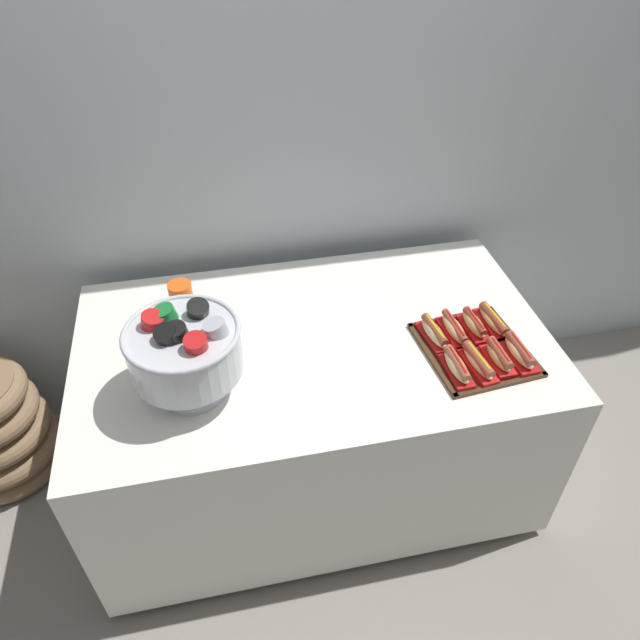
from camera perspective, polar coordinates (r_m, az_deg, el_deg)
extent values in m
plane|color=gray|center=(2.59, -0.51, -14.23)|extent=(10.00, 10.00, 0.00)
cube|color=#B2BCC1|center=(2.24, -3.89, 19.03)|extent=(6.00, 0.10, 2.60)
cube|color=white|center=(2.28, -0.56, -8.46)|extent=(1.62, 0.95, 0.71)
cylinder|color=black|center=(2.41, -16.47, -23.01)|extent=(0.05, 0.05, 0.04)
cylinder|color=black|center=(2.57, 17.32, -17.16)|extent=(0.05, 0.05, 0.04)
cylinder|color=black|center=(2.81, -16.24, -9.97)|extent=(0.05, 0.05, 0.04)
cylinder|color=black|center=(2.95, 11.49, -5.90)|extent=(0.05, 0.05, 0.04)
torus|color=#896B4C|center=(2.88, -27.68, -11.78)|extent=(0.43, 0.43, 0.09)
torus|color=#896B4C|center=(2.80, -28.31, -10.48)|extent=(0.46, 0.46, 0.09)
cube|color=#472B19|center=(2.04, 14.66, -2.80)|extent=(0.36, 0.39, 0.01)
cube|color=#472B19|center=(1.94, 17.08, -5.95)|extent=(0.33, 0.05, 0.01)
cube|color=#472B19|center=(2.15, 12.55, 0.32)|extent=(0.33, 0.05, 0.01)
cube|color=#472B19|center=(1.97, 10.72, -3.61)|extent=(0.05, 0.36, 0.01)
cube|color=#472B19|center=(2.11, 18.39, -1.76)|extent=(0.05, 0.36, 0.01)
cube|color=#B21414|center=(1.94, 12.97, -4.81)|extent=(0.07, 0.17, 0.02)
ellipsoid|color=#E0BC7F|center=(1.92, 13.06, -4.34)|extent=(0.06, 0.16, 0.04)
cylinder|color=#A8563D|center=(1.91, 13.12, -4.08)|extent=(0.04, 0.15, 0.03)
cylinder|color=red|center=(1.90, 13.18, -3.78)|extent=(0.01, 0.12, 0.01)
cube|color=red|center=(1.97, 14.90, -4.32)|extent=(0.08, 0.18, 0.02)
ellipsoid|color=beige|center=(1.96, 14.99, -3.91)|extent=(0.07, 0.17, 0.04)
cylinder|color=#9E4C38|center=(1.95, 15.04, -3.69)|extent=(0.05, 0.16, 0.03)
cylinder|color=yellow|center=(1.94, 15.12, -3.37)|extent=(0.02, 0.13, 0.01)
cube|color=red|center=(2.00, 16.76, -3.84)|extent=(0.07, 0.15, 0.02)
ellipsoid|color=tan|center=(1.99, 16.89, -3.35)|extent=(0.05, 0.14, 0.04)
cylinder|color=#9E4C38|center=(1.98, 16.96, -3.07)|extent=(0.04, 0.13, 0.03)
cylinder|color=red|center=(1.97, 17.04, -2.76)|extent=(0.01, 0.11, 0.01)
cube|color=#B21414|center=(2.04, 18.55, -3.37)|extent=(0.08, 0.18, 0.02)
ellipsoid|color=#E0BC7F|center=(2.03, 18.69, -2.90)|extent=(0.06, 0.16, 0.04)
cylinder|color=#9E4C38|center=(2.02, 18.76, -2.64)|extent=(0.04, 0.15, 0.03)
cylinder|color=red|center=(2.01, 18.85, -2.33)|extent=(0.01, 0.13, 0.01)
cube|color=red|center=(2.04, 10.89, -1.69)|extent=(0.08, 0.18, 0.02)
ellipsoid|color=beige|center=(2.02, 10.97, -1.19)|extent=(0.07, 0.16, 0.04)
cylinder|color=brown|center=(2.01, 11.02, -0.90)|extent=(0.05, 0.15, 0.03)
cylinder|color=yellow|center=(2.01, 11.06, -0.63)|extent=(0.02, 0.13, 0.01)
cube|color=#B21414|center=(2.07, 12.75, -1.27)|extent=(0.07, 0.17, 0.02)
ellipsoid|color=#E0BC7F|center=(2.06, 12.84, -0.81)|extent=(0.06, 0.16, 0.04)
cylinder|color=#9E4C38|center=(2.05, 12.89, -0.55)|extent=(0.04, 0.16, 0.03)
cylinder|color=red|center=(2.04, 12.94, -0.30)|extent=(0.02, 0.14, 0.01)
cube|color=#B21414|center=(2.10, 14.56, -0.87)|extent=(0.07, 0.16, 0.02)
ellipsoid|color=tan|center=(2.09, 14.66, -0.37)|extent=(0.06, 0.15, 0.04)
cylinder|color=brown|center=(2.08, 14.72, -0.09)|extent=(0.04, 0.13, 0.03)
cylinder|color=red|center=(2.07, 14.78, 0.16)|extent=(0.02, 0.11, 0.01)
cube|color=#B21414|center=(2.14, 16.30, -0.47)|extent=(0.08, 0.19, 0.02)
ellipsoid|color=tan|center=(2.13, 16.40, -0.07)|extent=(0.06, 0.17, 0.04)
cylinder|color=brown|center=(2.12, 16.45, 0.15)|extent=(0.05, 0.16, 0.03)
cylinder|color=yellow|center=(2.11, 16.53, 0.45)|extent=(0.02, 0.13, 0.01)
cylinder|color=silver|center=(1.89, -12.22, -6.39)|extent=(0.22, 0.22, 0.02)
cone|color=silver|center=(1.86, -12.41, -5.40)|extent=(0.08, 0.08, 0.08)
cylinder|color=silver|center=(1.78, -12.91, -2.90)|extent=(0.33, 0.33, 0.15)
torus|color=silver|center=(1.73, -13.27, -1.14)|extent=(0.34, 0.34, 0.02)
cylinder|color=#B7BCC6|center=(1.73, -9.55, -1.80)|extent=(0.11, 0.09, 0.14)
cylinder|color=black|center=(1.81, -11.71, 0.25)|extent=(0.09, 0.11, 0.15)
cylinder|color=#197A33|center=(1.81, -14.23, -0.37)|extent=(0.11, 0.08, 0.14)
cylinder|color=red|center=(1.80, -15.88, -0.97)|extent=(0.11, 0.11, 0.13)
cylinder|color=black|center=(1.74, -14.02, -2.13)|extent=(0.10, 0.09, 0.15)
cylinder|color=black|center=(1.74, -13.31, -2.04)|extent=(0.09, 0.09, 0.14)
cylinder|color=red|center=(1.69, -11.69, -3.08)|extent=(0.09, 0.11, 0.14)
cylinder|color=#EA5B19|center=(2.12, -13.05, 1.21)|extent=(0.08, 0.08, 0.12)
cylinder|color=#EA5B19|center=(2.10, -13.14, 1.65)|extent=(0.08, 0.08, 0.12)
cylinder|color=#EA5B19|center=(2.09, -13.22, 2.09)|extent=(0.08, 0.08, 0.12)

